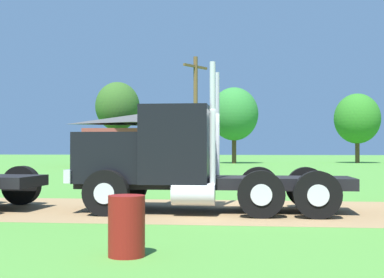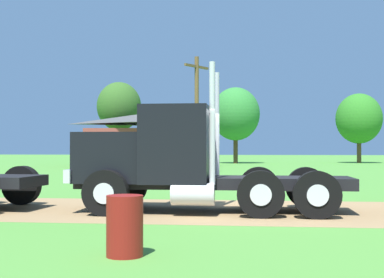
{
  "view_description": "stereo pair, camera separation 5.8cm",
  "coord_description": "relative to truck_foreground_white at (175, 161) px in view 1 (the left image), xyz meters",
  "views": [
    {
      "loc": [
        0.66,
        -13.61,
        1.6
      ],
      "look_at": [
        -1.0,
        1.22,
        1.83
      ],
      "focal_mm": 50.23,
      "sensor_mm": 36.0,
      "label": 1
    },
    {
      "loc": [
        0.71,
        -13.61,
        1.6
      ],
      "look_at": [
        -1.0,
        1.22,
        1.83
      ],
      "focal_mm": 50.23,
      "sensor_mm": 36.0,
      "label": 2
    }
  ],
  "objects": [
    {
      "name": "steel_barrel",
      "position": [
        0.1,
        -5.62,
        -0.82
      ],
      "size": [
        0.54,
        0.54,
        0.9
      ],
      "primitive_type": "cylinder",
      "color": "maroon",
      "rests_on": "ground_plane"
    },
    {
      "name": "dirt_track",
      "position": [
        1.27,
        0.26,
        -1.26
      ],
      "size": [
        120.0,
        5.27,
        0.01
      ],
      "primitive_type": "cube",
      "color": "#96764D",
      "rests_on": "ground_plane"
    },
    {
      "name": "truck_foreground_white",
      "position": [
        0.0,
        0.0,
        0.0
      ],
      "size": [
        6.9,
        2.68,
        3.6
      ],
      "color": "black",
      "rests_on": "ground_plane"
    },
    {
      "name": "ground_plane",
      "position": [
        1.27,
        0.26,
        -1.26
      ],
      "size": [
        200.0,
        200.0,
        0.0
      ],
      "primitive_type": "plane",
      "color": "#4D8C34"
    },
    {
      "name": "tree_left",
      "position": [
        -10.74,
        36.44,
        4.21
      ],
      "size": [
        4.19,
        4.19,
        7.81
      ],
      "color": "#513823",
      "rests_on": "ground_plane"
    },
    {
      "name": "utility_pole_far",
      "position": [
        -1.45,
        18.98,
        2.54
      ],
      "size": [
        1.29,
        1.94,
        7.11
      ],
      "color": "brown",
      "rests_on": "ground_plane"
    },
    {
      "name": "tree_right",
      "position": [
        12.65,
        42.83,
        3.26
      ],
      "size": [
        4.65,
        4.65,
        7.09
      ],
      "color": "#513823",
      "rests_on": "ground_plane"
    },
    {
      "name": "shed_building",
      "position": [
        -7.29,
        30.5,
        0.85
      ],
      "size": [
        9.24,
        5.84,
        4.39
      ],
      "color": "brown",
      "rests_on": "ground_plane"
    },
    {
      "name": "tree_mid",
      "position": [
        0.19,
        40.18,
        3.65
      ],
      "size": [
        4.82,
        4.82,
        7.58
      ],
      "color": "#513823",
      "rests_on": "ground_plane"
    }
  ]
}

